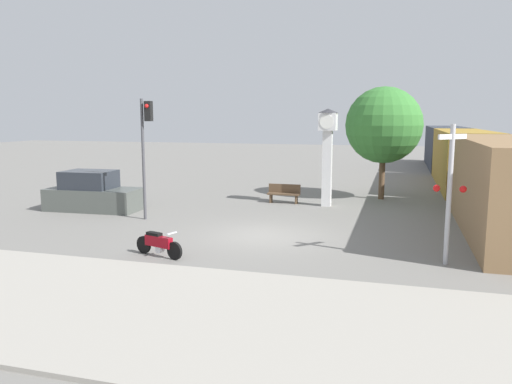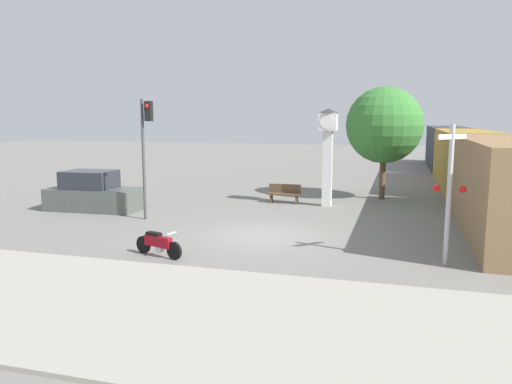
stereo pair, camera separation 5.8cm
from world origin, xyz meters
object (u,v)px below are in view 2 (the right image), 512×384
object	(u,v)px
motorcycle	(158,244)
parked_car	(93,194)
traffic_light	(146,138)
street_tree	(384,125)
railroad_crossing_signal	(449,189)
bench	(284,193)
freight_train	(464,159)
clock_tower	(328,143)

from	to	relation	value
motorcycle	parked_car	bearing A→B (deg)	154.38
traffic_light	street_tree	bearing A→B (deg)	41.45
traffic_light	parked_car	bearing A→B (deg)	160.72
railroad_crossing_signal	bench	world-z (taller)	railroad_crossing_signal
motorcycle	parked_car	distance (m)	8.86
traffic_light	bench	distance (m)	7.66
railroad_crossing_signal	parked_car	world-z (taller)	railroad_crossing_signal
bench	parked_car	distance (m)	9.02
railroad_crossing_signal	freight_train	bearing A→B (deg)	82.49
clock_tower	bench	xyz separation A→B (m)	(-2.14, 0.27, -2.53)
freight_train	traffic_light	xyz separation A→B (m)	(-13.63, -14.28, 1.66)
traffic_light	parked_car	size ratio (longest dim) A/B	1.15
traffic_light	motorcycle	bearing A→B (deg)	-58.71
parked_car	bench	bearing A→B (deg)	25.71
freight_train	traffic_light	size ratio (longest dim) A/B	7.40
clock_tower	bench	size ratio (longest dim) A/B	2.87
clock_tower	bench	distance (m)	3.32
motorcycle	railroad_crossing_signal	distance (m)	8.65
parked_car	railroad_crossing_signal	bearing A→B (deg)	-19.94
freight_train	railroad_crossing_signal	size ratio (longest dim) A/B	9.11
freight_train	bench	bearing A→B (deg)	-136.06
traffic_light	street_tree	size ratio (longest dim) A/B	0.86
parked_car	traffic_light	bearing A→B (deg)	-22.01
clock_tower	street_tree	size ratio (longest dim) A/B	0.80
clock_tower	railroad_crossing_signal	xyz separation A→B (m)	(4.66, -8.58, -0.84)
street_tree	bench	bearing A→B (deg)	-150.98
motorcycle	bench	world-z (taller)	bench
motorcycle	clock_tower	distance (m)	11.09
parked_car	motorcycle	bearing A→B (deg)	-46.39
traffic_light	street_tree	world-z (taller)	street_tree
street_tree	bench	size ratio (longest dim) A/B	3.58
clock_tower	traffic_light	size ratio (longest dim) A/B	0.93
freight_train	street_tree	distance (m)	8.01
clock_tower	traffic_light	bearing A→B (deg)	-141.89
traffic_light	bench	size ratio (longest dim) A/B	3.08
clock_tower	parked_car	bearing A→B (deg)	-158.23
traffic_light	railroad_crossing_signal	bearing A→B (deg)	-16.59
railroad_crossing_signal	parked_car	xyz separation A→B (m)	(-14.72, 4.56, -1.43)
motorcycle	railroad_crossing_signal	size ratio (longest dim) A/B	0.44
traffic_light	freight_train	bearing A→B (deg)	46.32
street_tree	parked_car	xyz separation A→B (m)	(-12.50, -6.83, -3.04)
freight_train	clock_tower	bearing A→B (deg)	-127.63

